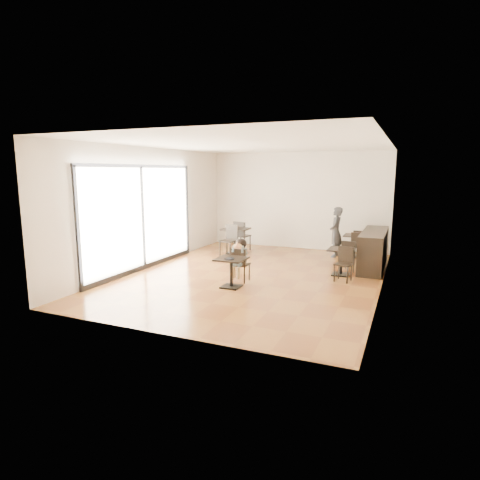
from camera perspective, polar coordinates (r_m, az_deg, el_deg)
The scene contains 23 objects.
floor at distance 10.07m, azimuth 2.05°, elevation -5.05°, with size 6.00×8.00×0.01m, color brown.
ceiling at distance 9.75m, azimuth 2.16°, elevation 13.45°, with size 6.00×8.00×0.01m, color white.
wall_back at distance 13.58m, azimuth 8.18°, elevation 5.57°, with size 6.00×0.01×3.20m, color beige.
wall_front at distance 6.24m, azimuth -11.15°, elevation 0.60°, with size 6.00×0.01×3.20m, color beige.
wall_left at distance 11.20m, azimuth -12.43°, elevation 4.56°, with size 0.01×8.00×3.20m, color beige.
wall_right at distance 9.15m, azimuth 19.95°, elevation 3.08°, with size 0.01×8.00×3.20m, color beige.
storefront_window at distance 10.80m, azimuth -13.79°, elevation 3.25°, with size 0.04×4.50×2.60m, color white.
child_table at distance 8.96m, azimuth -1.25°, elevation -4.69°, with size 0.64×0.64×0.67m, color black, non-canonical shape.
child_chair at distance 9.44m, azimuth 0.12°, elevation -3.52°, with size 0.36×0.36×0.81m, color black, non-canonical shape.
child at distance 9.41m, azimuth 0.12°, elevation -2.90°, with size 0.36×0.51×1.02m, color slate, non-canonical shape.
plate at distance 8.80m, azimuth -1.53°, elevation -2.67°, with size 0.23×0.23×0.01m, color black.
pizza_slice at distance 9.17m, azimuth -0.34°, elevation -0.87°, with size 0.24×0.18×0.05m, color #DCAF77, non-canonical shape.
adult_patron at distance 12.41m, azimuth 13.47°, elevation 1.10°, with size 0.55×0.36×1.52m, color #35363A.
cafe_table_mid at distance 10.32m, azimuth 14.18°, elevation -3.05°, with size 0.63×0.63×0.67m, color black, non-canonical shape.
cafe_table_left at distance 12.62m, azimuth -0.61°, elevation -0.14°, with size 0.76×0.76×0.80m, color black, non-canonical shape.
cafe_table_back at distance 12.70m, azimuth 15.93°, elevation -0.77°, with size 0.63×0.63×0.66m, color black, non-canonical shape.
chair_mid_a at distance 10.82m, azimuth 15.37°, elevation -2.15°, with size 0.36×0.36×0.81m, color black, non-canonical shape.
chair_mid_b at distance 9.76m, azimuth 14.48°, elevation -3.40°, with size 0.36×0.36×0.81m, color black, non-canonical shape.
chair_left_a at distance 13.11m, azimuth 0.35°, elevation 0.60°, with size 0.43×0.43×0.96m, color black, non-canonical shape.
chair_left_b at distance 12.12m, azimuth -1.65°, elevation -0.17°, with size 0.43×0.43×0.96m, color black, non-canonical shape.
chair_back_a at distance 12.85m, azimuth 16.62°, elevation -0.38°, with size 0.36×0.36×0.80m, color black, non-canonical shape.
chair_back_b at distance 12.14m, azimuth 16.22°, elevation -0.94°, with size 0.36×0.36×0.80m, color black, non-canonical shape.
service_counter at distance 11.31m, azimuth 18.45°, elevation -1.30°, with size 0.60×2.40×1.00m, color black.
Camera 1 is at (3.47, -9.09, 2.58)m, focal length 30.00 mm.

